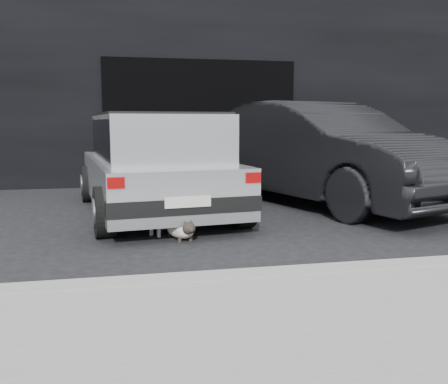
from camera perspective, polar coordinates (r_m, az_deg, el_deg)
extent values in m
plane|color=black|center=(6.57, -5.47, -3.70)|extent=(80.00, 80.00, 0.00)
cube|color=black|center=(12.56, -4.21, 13.37)|extent=(34.00, 4.00, 5.00)
cube|color=black|center=(10.52, -2.63, 7.87)|extent=(4.00, 0.10, 2.60)
cube|color=gray|center=(4.35, 12.03, -9.15)|extent=(18.00, 0.25, 0.12)
cube|color=gray|center=(3.36, 20.65, -14.85)|extent=(18.00, 2.20, 0.11)
cube|color=silver|center=(7.37, -7.98, 1.41)|extent=(2.18, 4.08, 0.62)
cube|color=silver|center=(7.13, -7.78, 6.20)|extent=(1.82, 2.76, 0.62)
cube|color=black|center=(7.13, -7.78, 6.20)|extent=(1.82, 2.66, 0.50)
cube|color=black|center=(5.56, -4.35, -1.62)|extent=(1.77, 0.36, 0.18)
cube|color=black|center=(9.22, -10.16, 2.13)|extent=(1.77, 0.36, 0.18)
cube|color=silver|center=(5.47, -4.13, -1.15)|extent=(0.52, 0.08, 0.12)
cube|color=#8C0707|center=(5.31, -12.26, 1.02)|extent=(0.18, 0.05, 0.12)
cube|color=#8C0707|center=(5.68, 3.37, 1.65)|extent=(0.18, 0.05, 0.12)
cube|color=black|center=(7.13, -7.83, 8.81)|extent=(1.79, 2.50, 0.03)
cylinder|color=black|center=(5.91, -13.53, -2.24)|extent=(0.29, 0.62, 0.60)
cylinder|color=slate|center=(5.90, -14.69, -2.30)|extent=(0.06, 0.33, 0.33)
cylinder|color=black|center=(6.28, 2.10, -1.41)|extent=(0.29, 0.62, 0.60)
cylinder|color=slate|center=(6.33, 3.12, -1.35)|extent=(0.06, 0.33, 0.33)
cylinder|color=black|center=(8.62, -15.20, 0.90)|extent=(0.29, 0.62, 0.60)
cylinder|color=slate|center=(8.62, -16.00, 0.86)|extent=(0.06, 0.33, 0.33)
cylinder|color=black|center=(8.89, -4.20, 1.36)|extent=(0.29, 0.62, 0.60)
cylinder|color=slate|center=(8.92, -3.45, 1.39)|extent=(0.06, 0.33, 0.33)
imported|color=black|center=(8.27, 11.01, 4.40)|extent=(3.31, 5.32, 1.65)
ellipsoid|color=beige|center=(5.75, -5.05, -4.23)|extent=(0.38, 0.57, 0.20)
ellipsoid|color=beige|center=(5.63, -4.56, -4.25)|extent=(0.28, 0.28, 0.19)
ellipsoid|color=black|center=(5.49, -4.03, -4.16)|extent=(0.18, 0.16, 0.13)
sphere|color=black|center=(5.44, -3.79, -4.36)|extent=(0.06, 0.06, 0.06)
cone|color=black|center=(5.51, -3.73, -3.47)|extent=(0.06, 0.07, 0.07)
cone|color=black|center=(5.48, -4.47, -3.54)|extent=(0.06, 0.07, 0.07)
cylinder|color=black|center=(5.65, -3.84, -5.27)|extent=(0.04, 0.04, 0.07)
cylinder|color=black|center=(5.60, -5.08, -5.40)|extent=(0.04, 0.04, 0.07)
cylinder|color=black|center=(5.93, -5.00, -4.64)|extent=(0.04, 0.04, 0.07)
cylinder|color=black|center=(5.89, -6.19, -4.76)|extent=(0.04, 0.04, 0.07)
cylinder|color=black|center=(6.02, -6.05, -4.02)|extent=(0.19, 0.26, 0.09)
ellipsoid|color=white|center=(5.99, -6.59, -3.05)|extent=(0.64, 0.56, 0.25)
ellipsoid|color=white|center=(6.08, -5.52, -2.63)|extent=(0.35, 0.35, 0.21)
ellipsoid|color=silver|center=(6.16, -4.44, -1.67)|extent=(0.21, 0.22, 0.15)
sphere|color=silver|center=(6.20, -3.97, -1.67)|extent=(0.07, 0.07, 0.07)
cone|color=silver|center=(6.17, -4.82, -1.02)|extent=(0.09, 0.08, 0.08)
cone|color=silver|center=(6.10, -4.31, -1.11)|extent=(0.09, 0.08, 0.08)
cylinder|color=silver|center=(6.17, -5.74, -3.77)|extent=(0.05, 0.05, 0.14)
cylinder|color=silver|center=(6.07, -4.87, -3.97)|extent=(0.05, 0.05, 0.14)
cylinder|color=silver|center=(5.97, -8.29, -4.22)|extent=(0.05, 0.05, 0.14)
cylinder|color=silver|center=(5.86, -7.45, -4.45)|extent=(0.05, 0.05, 0.14)
cylinder|color=silver|center=(5.82, -9.02, -3.99)|extent=(0.23, 0.28, 0.10)
ellipsoid|color=gray|center=(5.90, -7.23, -2.97)|extent=(0.26, 0.25, 0.11)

